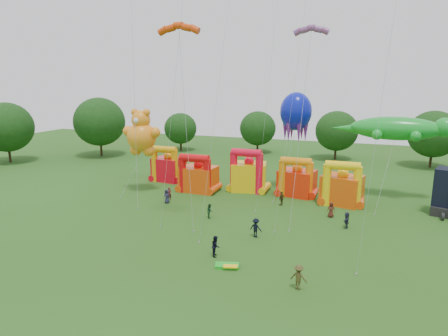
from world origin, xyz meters
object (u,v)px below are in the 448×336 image
(bouncy_castle_0, at_px, (168,167))
(spectator_0, at_px, (167,196))
(bouncy_castle_2, at_px, (248,174))
(spectator_4, at_px, (282,198))
(teddy_bear_kite, at_px, (139,145))
(octopus_kite, at_px, (291,137))
(gecko_kite, at_px, (391,150))

(bouncy_castle_0, relative_size, spectator_0, 3.12)
(bouncy_castle_0, xyz_separation_m, spectator_0, (5.27, -10.56, -1.26))
(bouncy_castle_2, bearing_deg, spectator_4, -41.31)
(teddy_bear_kite, bearing_deg, spectator_4, 1.80)
(octopus_kite, distance_m, spectator_0, 18.59)
(teddy_bear_kite, distance_m, octopus_kite, 20.89)
(bouncy_castle_2, relative_size, octopus_kite, 0.45)
(gecko_kite, distance_m, spectator_4, 15.15)
(gecko_kite, xyz_separation_m, octopus_kite, (-12.73, -0.02, 1.12))
(octopus_kite, bearing_deg, spectator_0, -143.32)
(bouncy_castle_2, xyz_separation_m, octopus_kite, (5.64, 1.09, 5.47))
(gecko_kite, bearing_deg, spectator_4, -153.44)
(bouncy_castle_0, height_order, teddy_bear_kite, teddy_bear_kite)
(teddy_bear_kite, relative_size, spectator_0, 6.48)
(octopus_kite, relative_size, spectator_4, 7.80)
(bouncy_castle_2, distance_m, gecko_kite, 18.91)
(octopus_kite, bearing_deg, bouncy_castle_0, 179.24)
(octopus_kite, distance_m, spectator_4, 9.34)
(bouncy_castle_0, height_order, spectator_4, bouncy_castle_0)
(teddy_bear_kite, distance_m, gecko_kite, 33.15)
(gecko_kite, xyz_separation_m, spectator_0, (-26.56, -10.32, -5.81))
(bouncy_castle_0, distance_m, bouncy_castle_2, 13.54)
(teddy_bear_kite, height_order, gecko_kite, teddy_bear_kite)
(bouncy_castle_2, relative_size, teddy_bear_kite, 0.53)
(bouncy_castle_0, height_order, octopus_kite, octopus_kite)
(gecko_kite, distance_m, octopus_kite, 12.78)
(spectator_4, bearing_deg, spectator_0, -52.62)
(bouncy_castle_2, relative_size, gecko_kite, 0.42)
(bouncy_castle_0, height_order, bouncy_castle_2, bouncy_castle_2)
(bouncy_castle_0, xyz_separation_m, octopus_kite, (19.11, -0.25, 5.67))
(bouncy_castle_2, bearing_deg, gecko_kite, 3.46)
(bouncy_castle_0, xyz_separation_m, gecko_kite, (31.83, -0.23, 4.55))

